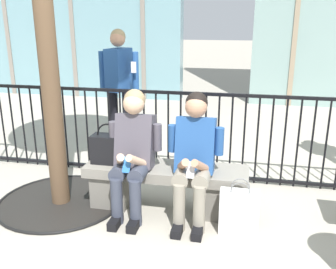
% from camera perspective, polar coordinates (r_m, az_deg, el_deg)
% --- Properties ---
extents(ground_plane, '(60.00, 60.00, 0.00)m').
position_cam_1_polar(ground_plane, '(3.89, -0.31, -11.03)').
color(ground_plane, '#A8A091').
extents(stone_bench, '(1.60, 0.44, 0.45)m').
position_cam_1_polar(stone_bench, '(3.77, -0.32, -7.40)').
color(stone_bench, gray).
rests_on(stone_bench, ground).
extents(seated_person_with_phone, '(0.52, 0.66, 1.21)m').
position_cam_1_polar(seated_person_with_phone, '(3.59, -5.35, -2.30)').
color(seated_person_with_phone, '#383D4C').
rests_on(seated_person_with_phone, ground).
extents(seated_person_companion, '(0.52, 0.66, 1.21)m').
position_cam_1_polar(seated_person_companion, '(3.46, 3.97, -2.98)').
color(seated_person_companion, gray).
rests_on(seated_person_companion, ground).
extents(handbag_on_bench, '(0.34, 0.18, 0.41)m').
position_cam_1_polar(handbag_on_bench, '(3.80, -8.94, -2.09)').
color(handbag_on_bench, black).
rests_on(handbag_on_bench, stone_bench).
extents(shopping_bag, '(0.34, 0.13, 0.52)m').
position_cam_1_polar(shopping_bag, '(3.43, 10.70, -11.44)').
color(shopping_bag, white).
rests_on(shopping_bag, ground).
extents(bystander_further_back, '(0.55, 0.42, 1.71)m').
position_cam_1_polar(bystander_further_back, '(5.19, -7.39, 7.76)').
color(bystander_further_back, black).
rests_on(bystander_further_back, ground).
extents(plaza_railing, '(7.94, 0.04, 1.05)m').
position_cam_1_polar(plaza_railing, '(4.42, 1.90, -0.06)').
color(plaza_railing, black).
rests_on(plaza_railing, ground).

